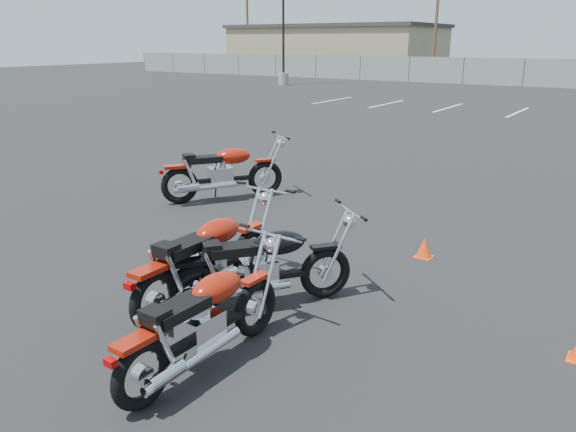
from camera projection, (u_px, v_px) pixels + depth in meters
The scene contains 11 objects.
ground at pixel (250, 272), 7.36m from camera, with size 120.00×120.00×0.00m, color black.
motorcycle_front_red at pixel (223, 172), 10.56m from camera, with size 1.80×2.23×1.19m.
motorcycle_second_black at pixel (263, 266), 6.27m from camera, with size 1.70×1.97×1.08m.
motorcycle_third_red at pixel (207, 259), 6.37m from camera, with size 0.91×2.36×1.16m.
motorcycle_rear_red at pixel (204, 320), 5.08m from camera, with size 0.84×2.16×1.06m.
training_cone_near at pixel (424, 248), 7.83m from camera, with size 0.24×0.24×0.28m.
light_pole_west at pixel (283, 40), 37.63m from camera, with size 0.80×0.70×11.12m.
tan_building_west at pixel (337, 49), 51.71m from camera, with size 18.40×10.40×4.30m.
utility_pole_a at pixel (247, 21), 52.81m from camera, with size 1.80×0.24×9.00m.
utility_pole_b at pixel (437, 17), 44.08m from camera, with size 1.80×0.24×9.00m.
parking_line_stripes at pixel (482, 110), 24.57m from camera, with size 15.12×4.00×0.01m.
Camera 1 is at (4.19, -5.39, 2.90)m, focal length 35.00 mm.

